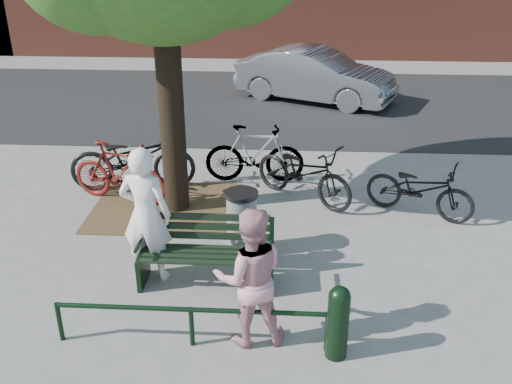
# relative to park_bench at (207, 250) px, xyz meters

# --- Properties ---
(ground) EXTENTS (90.00, 90.00, 0.00)m
(ground) POSITION_rel_park_bench_xyz_m (0.00, -0.08, -0.48)
(ground) COLOR gray
(ground) RESTS_ON ground
(dirt_pit) EXTENTS (2.40, 2.00, 0.02)m
(dirt_pit) POSITION_rel_park_bench_xyz_m (-1.00, 2.12, -0.47)
(dirt_pit) COLOR brown
(dirt_pit) RESTS_ON ground
(road) EXTENTS (40.00, 7.00, 0.01)m
(road) POSITION_rel_park_bench_xyz_m (0.00, 8.42, -0.47)
(road) COLOR black
(road) RESTS_ON ground
(park_bench) EXTENTS (1.74, 0.54, 0.97)m
(park_bench) POSITION_rel_park_bench_xyz_m (0.00, 0.00, 0.00)
(park_bench) COLOR black
(park_bench) RESTS_ON ground
(guard_railing) EXTENTS (3.06, 0.06, 0.51)m
(guard_railing) POSITION_rel_park_bench_xyz_m (0.00, -1.28, -0.08)
(guard_railing) COLOR black
(guard_railing) RESTS_ON ground
(person_left) EXTENTS (0.73, 0.53, 1.85)m
(person_left) POSITION_rel_park_bench_xyz_m (-0.78, 0.07, 0.45)
(person_left) COLOR white
(person_left) RESTS_ON ground
(person_right) EXTENTS (0.90, 0.76, 1.65)m
(person_right) POSITION_rel_park_bench_xyz_m (0.64, -1.13, 0.35)
(person_right) COLOR #CA8B91
(person_right) RESTS_ON ground
(bollard) EXTENTS (0.24, 0.24, 0.89)m
(bollard) POSITION_rel_park_bench_xyz_m (1.60, -1.36, -0.00)
(bollard) COLOR black
(bollard) RESTS_ON ground
(litter_bin) EXTENTS (0.47, 0.47, 0.96)m
(litter_bin) POSITION_rel_park_bench_xyz_m (0.40, 0.76, 0.01)
(litter_bin) COLOR gray
(litter_bin) RESTS_ON ground
(bicycle_a) EXTENTS (2.28, 1.09, 1.15)m
(bicycle_a) POSITION_rel_park_bench_xyz_m (-1.70, 2.85, 0.10)
(bicycle_a) COLOR black
(bicycle_a) RESTS_ON ground
(bicycle_b) EXTENTS (1.82, 0.96, 1.05)m
(bicycle_b) POSITION_rel_park_bench_xyz_m (-1.81, 2.34, 0.05)
(bicycle_b) COLOR #58110C
(bicycle_b) RESTS_ON ground
(bicycle_c) EXTENTS (1.97, 1.75, 1.03)m
(bicycle_c) POSITION_rel_park_bench_xyz_m (1.30, 2.56, 0.04)
(bicycle_c) COLOR black
(bicycle_c) RESTS_ON ground
(bicycle_d) EXTENTS (1.81, 0.54, 1.08)m
(bicycle_d) POSITION_rel_park_bench_xyz_m (0.42, 3.31, 0.06)
(bicycle_d) COLOR gray
(bicycle_d) RESTS_ON ground
(bicycle_e) EXTENTS (1.84, 1.33, 0.92)m
(bicycle_e) POSITION_rel_park_bench_xyz_m (3.16, 2.12, -0.02)
(bicycle_e) COLOR black
(bicycle_e) RESTS_ON ground
(parked_car) EXTENTS (4.43, 3.07, 1.38)m
(parked_car) POSITION_rel_park_bench_xyz_m (1.69, 8.73, 0.21)
(parked_car) COLOR gray
(parked_car) RESTS_ON ground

